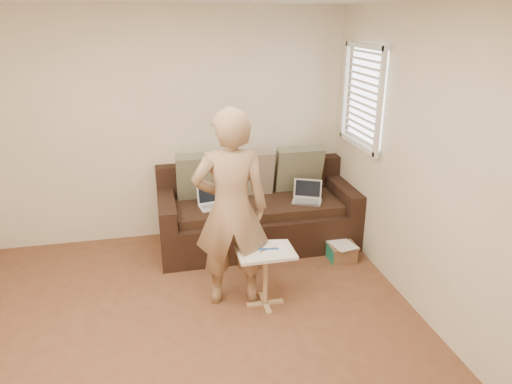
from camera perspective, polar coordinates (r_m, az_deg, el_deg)
The scene contains 16 objects.
floor at distance 3.89m, azimuth -7.45°, elevation -19.18°, with size 4.50×4.50×0.00m, color brown.
wall_back at distance 5.37m, azimuth -10.46°, elevation 7.71°, with size 4.00×4.00×0.00m, color beige.
wall_right at distance 3.88m, azimuth 22.37°, elevation 1.34°, with size 4.50×4.50×0.00m, color beige.
window_blinds at distance 5.02m, azimuth 12.92°, elevation 11.29°, with size 0.12×0.88×1.08m, color white, non-canonical shape.
sofa at distance 5.30m, azimuth 0.17°, elevation -2.09°, with size 2.20×0.95×0.85m, color black, non-canonical shape.
pillow_left at distance 5.27m, azimuth -6.70°, elevation 1.89°, with size 0.55×0.14×0.55m, color #5C6047, non-canonical shape.
pillow_mid at distance 5.34m, azimuth -0.81°, elevation 2.28°, with size 0.55×0.14×0.55m, color #786756, non-canonical shape.
pillow_right at distance 5.51m, azimuth 5.24°, elevation 2.81°, with size 0.55×0.14×0.55m, color #5C6047, non-canonical shape.
laptop_silver at distance 5.27m, azimuth 6.22°, elevation -1.24°, with size 0.32×0.23×0.21m, color #B7BABC, non-canonical shape.
laptop_white at distance 5.11m, azimuth -5.22°, elevation -1.90°, with size 0.29×0.21×0.21m, color white, non-canonical shape.
person at distance 4.05m, azimuth -3.07°, elevation -2.17°, with size 0.66×0.45×1.82m, color #977752.
side_table at distance 4.27m, azimuth 1.14°, elevation -10.44°, with size 0.50×0.35×0.55m, color silver, non-canonical shape.
drinking_glass at distance 4.18m, azimuth -0.87°, elevation -5.88°, with size 0.07×0.07×0.12m, color silver, non-canonical shape.
scissors at distance 4.14m, azimuth 1.55°, elevation -6.98°, with size 0.18×0.10×0.02m, color silver, non-canonical shape.
paper_on_table at distance 4.18m, azimuth 2.27°, elevation -6.77°, with size 0.21×0.30×0.00m, color white, non-canonical shape.
striped_box at distance 5.17m, azimuth 10.36°, elevation -7.12°, with size 0.29×0.29×0.19m, color red, non-canonical shape.
Camera 1 is at (-0.17, -2.98, 2.50)m, focal length 32.76 mm.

